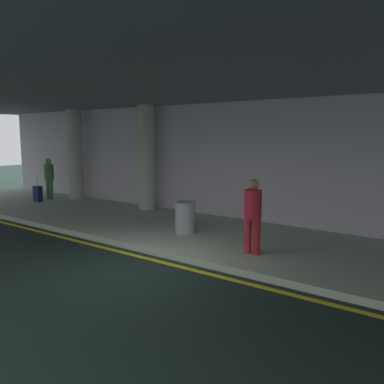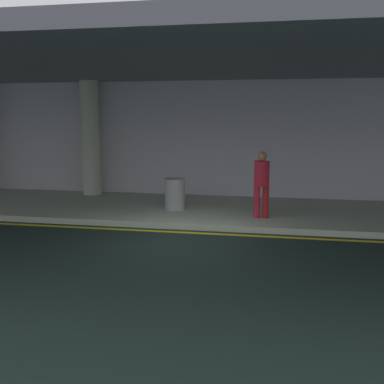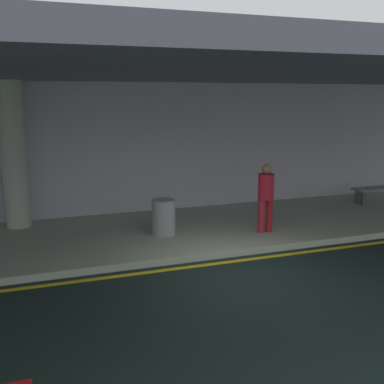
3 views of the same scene
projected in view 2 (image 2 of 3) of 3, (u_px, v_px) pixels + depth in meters
name	position (u px, v px, depth m)	size (l,w,h in m)	color
ground_plane	(180.00, 241.00, 10.41)	(60.00, 60.00, 0.00)	#1A2A26
sidewalk	(204.00, 210.00, 13.40)	(26.00, 4.20, 0.15)	#A3B19D
lane_stripe_yellow	(187.00, 233.00, 11.13)	(26.00, 0.14, 0.01)	yellow
support_column_left_mid	(91.00, 138.00, 15.38)	(0.60, 0.60, 3.65)	#A9AF9E
ceiling_overhang	(201.00, 67.00, 12.29)	(28.00, 13.20, 0.30)	slate
terminal_back_wall	(216.00, 141.00, 15.28)	(26.00, 0.30, 3.80)	#B3AFBA
person_waiting_for_ride	(262.00, 180.00, 11.90)	(0.38, 0.38, 1.68)	#A71E2E
trash_bin_steel	(175.00, 194.00, 13.07)	(0.56, 0.56, 0.85)	gray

